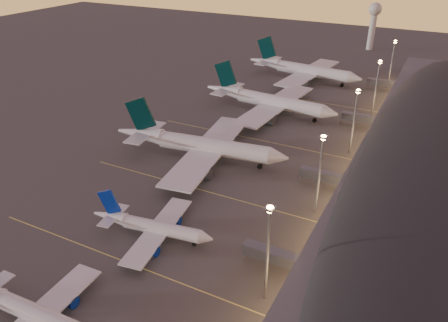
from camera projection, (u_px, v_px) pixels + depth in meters
ground at (141, 252)px, 116.95m from camera, size 700.00×700.00×0.00m
airliner_narrow_south at (30, 312)px, 94.08m from camera, size 38.07×33.98×13.62m
airliner_narrow_north at (152, 227)px, 121.33m from camera, size 36.64×33.03×13.09m
airliner_wide_near at (199, 145)px, 162.54m from camera, size 68.22×62.69×21.84m
airliner_wide_mid at (268, 101)px, 205.01m from camera, size 68.05×62.20×21.76m
airliner_wide_far at (303, 70)px, 250.50m from camera, size 69.34×63.60×22.18m
terminal_building at (422, 160)px, 144.76m from camera, size 56.35×255.00×17.46m
light_masts at (342, 130)px, 145.27m from camera, size 2.20×217.20×25.90m
radar_tower at (374, 18)px, 307.09m from camera, size 9.00×9.00×32.50m
lane_markings at (212, 184)px, 148.39m from camera, size 90.00×180.36×0.00m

